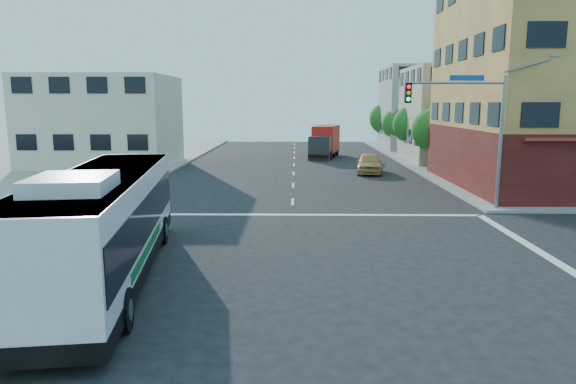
{
  "coord_description": "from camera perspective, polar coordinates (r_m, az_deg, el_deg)",
  "views": [
    {
      "loc": [
        0.19,
        -15.97,
        5.59
      ],
      "look_at": [
        -0.11,
        2.74,
        2.35
      ],
      "focal_mm": 32.0,
      "sensor_mm": 36.0,
      "label": 1
    }
  ],
  "objects": [
    {
      "name": "ground",
      "position": [
        16.92,
        0.22,
        -9.47
      ],
      "size": [
        120.0,
        120.0,
        0.0
      ],
      "primitive_type": "plane",
      "color": "black",
      "rests_on": "ground"
    },
    {
      "name": "building_east_near",
      "position": [
        52.71,
        19.67,
        8.08
      ],
      "size": [
        12.06,
        10.06,
        9.0
      ],
      "color": "#C1B393",
      "rests_on": "ground"
    },
    {
      "name": "building_east_far",
      "position": [
        66.12,
        15.8,
        8.96
      ],
      "size": [
        12.06,
        10.06,
        10.0
      ],
      "color": "#9E9E99",
      "rests_on": "ground"
    },
    {
      "name": "building_west",
      "position": [
        49.09,
        -19.8,
        7.41
      ],
      "size": [
        12.06,
        10.06,
        8.0
      ],
      "color": "beige",
      "rests_on": "ground"
    },
    {
      "name": "signal_mast_ne",
      "position": [
        28.04,
        19.58,
        8.02
      ],
      "size": [
        7.91,
        1.13,
        8.07
      ],
      "color": "gray",
      "rests_on": "ground"
    },
    {
      "name": "street_tree_a",
      "position": [
        45.47,
        15.94,
        6.93
      ],
      "size": [
        3.6,
        3.6,
        5.53
      ],
      "color": "#362513",
      "rests_on": "ground"
    },
    {
      "name": "street_tree_b",
      "position": [
        53.23,
        13.73,
        7.57
      ],
      "size": [
        3.8,
        3.8,
        5.79
      ],
      "color": "#362513",
      "rests_on": "ground"
    },
    {
      "name": "street_tree_c",
      "position": [
        61.07,
        12.06,
        7.62
      ],
      "size": [
        3.4,
        3.4,
        5.29
      ],
      "color": "#362513",
      "rests_on": "ground"
    },
    {
      "name": "street_tree_d",
      "position": [
        68.92,
        10.79,
        8.24
      ],
      "size": [
        4.0,
        4.0,
        6.03
      ],
      "color": "#362513",
      "rests_on": "ground"
    },
    {
      "name": "transit_bus",
      "position": [
        17.29,
        -19.69,
        -3.22
      ],
      "size": [
        4.5,
        13.09,
        3.8
      ],
      "rotation": [
        0.0,
        0.0,
        0.14
      ],
      "color": "black",
      "rests_on": "ground"
    },
    {
      "name": "box_truck",
      "position": [
        53.77,
        4.09,
        5.53
      ],
      "size": [
        3.65,
        7.54,
        3.26
      ],
      "rotation": [
        0.0,
        0.0,
        -0.22
      ],
      "color": "#26262B",
      "rests_on": "ground"
    },
    {
      "name": "parked_car",
      "position": [
        42.05,
        9.02,
        3.2
      ],
      "size": [
        2.56,
        5.06,
        1.65
      ],
      "primitive_type": "imported",
      "rotation": [
        0.0,
        0.0,
        -0.13
      ],
      "color": "tan",
      "rests_on": "ground"
    }
  ]
}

